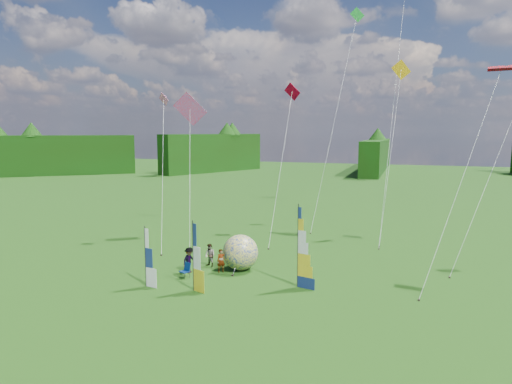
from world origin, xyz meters
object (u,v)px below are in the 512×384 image
(side_banner_far, at_px, (145,257))
(spectator_a, at_px, (221,261))
(spectator_b, at_px, (210,255))
(spectator_c, at_px, (189,260))
(bol_inflatable, at_px, (240,252))
(feather_banner_main, at_px, (298,247))
(camp_chair, at_px, (185,271))
(spectator_d, at_px, (241,252))
(side_banner_left, at_px, (193,257))
(kite_whale, at_px, (394,97))

(side_banner_far, relative_size, spectator_a, 2.29)
(spectator_b, xyz_separation_m, spectator_c, (-0.71, -1.66, 0.05))
(bol_inflatable, bearing_deg, spectator_b, -179.93)
(spectator_a, bearing_deg, feather_banner_main, -51.35)
(camp_chair, bearing_deg, feather_banner_main, 28.28)
(feather_banner_main, height_order, spectator_d, feather_banner_main)
(spectator_c, height_order, camp_chair, spectator_c)
(spectator_a, relative_size, spectator_d, 0.86)
(side_banner_far, relative_size, spectator_d, 1.98)
(bol_inflatable, bearing_deg, side_banner_left, -103.77)
(spectator_d, bearing_deg, camp_chair, 68.22)
(feather_banner_main, distance_m, kite_whale, 19.87)
(camp_chair, bearing_deg, spectator_b, 102.92)
(side_banner_left, relative_size, side_banner_far, 1.13)
(side_banner_far, height_order, spectator_d, side_banner_far)
(bol_inflatable, bearing_deg, camp_chair, -133.98)
(side_banner_far, bearing_deg, kite_whale, 67.36)
(kite_whale, bearing_deg, camp_chair, -142.63)
(feather_banner_main, height_order, camp_chair, feather_banner_main)
(spectator_d, bearing_deg, spectator_a, 82.13)
(side_banner_left, height_order, spectator_c, side_banner_left)
(spectator_c, bearing_deg, spectator_b, -8.53)
(spectator_b, relative_size, camp_chair, 1.60)
(bol_inflatable, xyz_separation_m, kite_whale, (8.80, 14.71, 10.95))
(side_banner_far, bearing_deg, spectator_c, 80.07)
(spectator_c, bearing_deg, kite_whale, -20.87)
(feather_banner_main, xyz_separation_m, bol_inflatable, (-4.41, 2.06, -1.23))
(spectator_c, distance_m, camp_chair, 1.21)
(side_banner_left, bearing_deg, spectator_b, 124.12)
(side_banner_left, distance_m, spectator_d, 5.95)
(side_banner_far, bearing_deg, spectator_a, 62.22)
(spectator_a, relative_size, kite_whale, 0.06)
(spectator_a, xyz_separation_m, spectator_d, (0.61, 2.09, 0.12))
(spectator_b, bearing_deg, bol_inflatable, 22.14)
(camp_chair, bearing_deg, bol_inflatable, 68.42)
(feather_banner_main, xyz_separation_m, spectator_d, (-4.80, 3.23, -1.52))
(spectator_b, bearing_deg, camp_chair, -77.41)
(side_banner_left, height_order, kite_whale, kite_whale)
(spectator_a, height_order, spectator_d, spectator_d)
(side_banner_left, distance_m, spectator_b, 4.91)
(camp_chair, relative_size, kite_whale, 0.04)
(bol_inflatable, relative_size, spectator_c, 1.41)
(side_banner_left, distance_m, spectator_c, 3.67)
(bol_inflatable, height_order, spectator_d, bol_inflatable)
(camp_chair, bearing_deg, kite_whale, 79.10)
(side_banner_left, xyz_separation_m, spectator_d, (0.75, 5.80, -1.10))
(side_banner_far, height_order, bol_inflatable, side_banner_far)
(spectator_a, relative_size, spectator_b, 0.98)
(side_banner_left, height_order, spectator_b, side_banner_left)
(side_banner_left, bearing_deg, feather_banner_main, 45.73)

